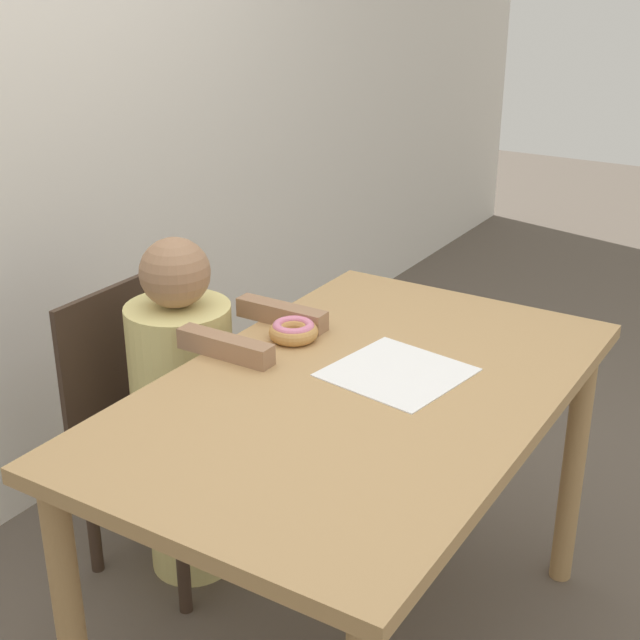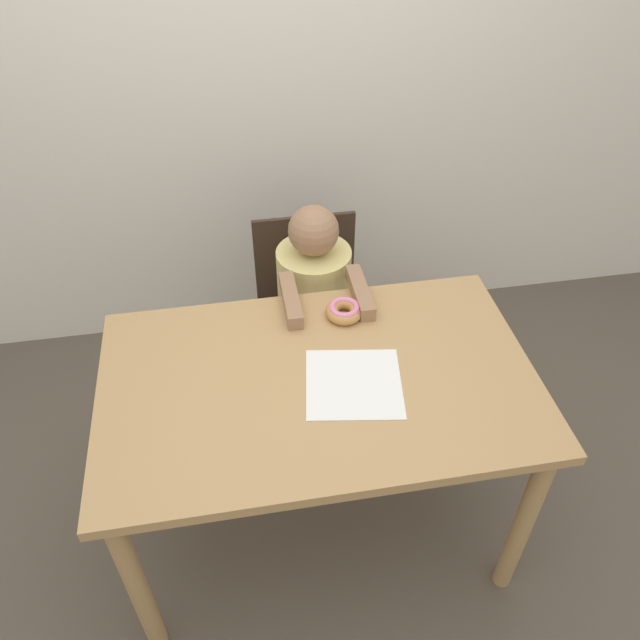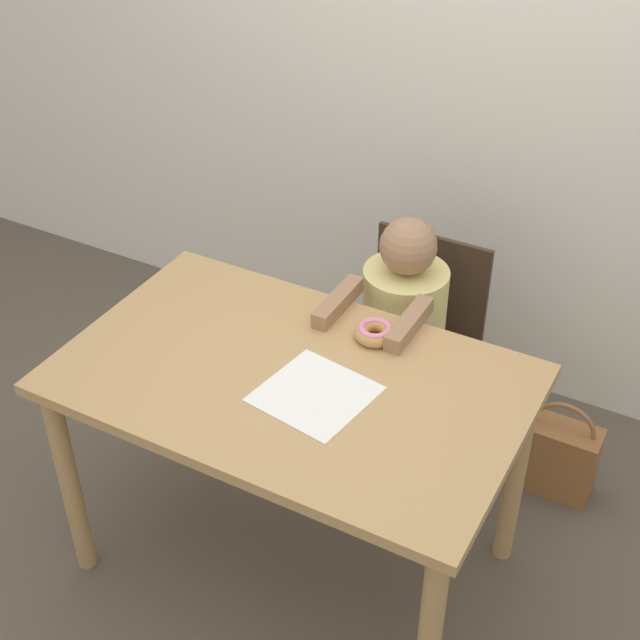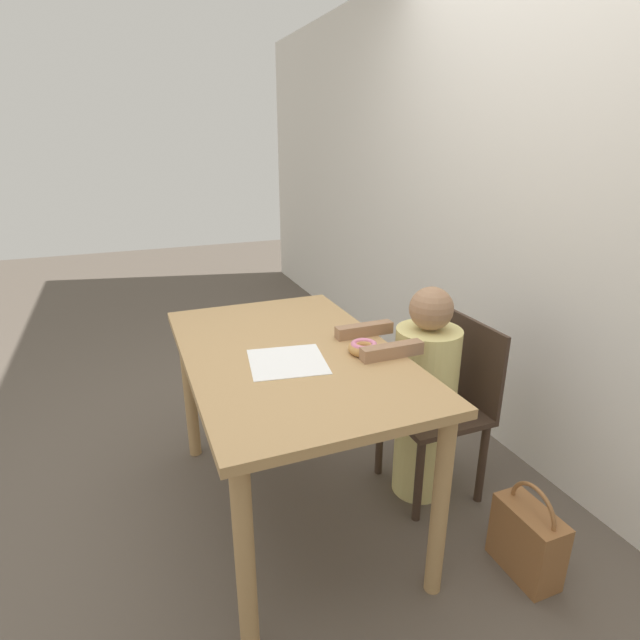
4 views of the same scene
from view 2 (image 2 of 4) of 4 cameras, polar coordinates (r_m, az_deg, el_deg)
name	(u,v)px [view 2 (image 2 of 4)]	position (r m, az deg, el deg)	size (l,w,h in m)	color
ground_plane	(319,519)	(2.46, -0.10, -17.71)	(12.00, 12.00, 0.00)	brown
wall_back	(265,66)	(2.64, -5.06, 22.15)	(8.00, 0.05, 2.50)	silver
dining_table	(319,401)	(1.92, -0.12, -7.46)	(1.29, 0.80, 0.77)	tan
chair	(310,311)	(2.59, -0.92, 0.79)	(0.41, 0.39, 0.81)	#38281E
child_figure	(314,318)	(2.46, -0.52, 0.17)	(0.29, 0.51, 0.98)	#E0D17F
donut	(344,310)	(2.03, 2.23, 0.89)	(0.12, 0.12, 0.05)	tan
napkin	(354,383)	(1.83, 3.10, -5.80)	(0.32, 0.32, 0.00)	white
handbag	(431,343)	(2.90, 10.07, -2.09)	(0.27, 0.13, 0.38)	brown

